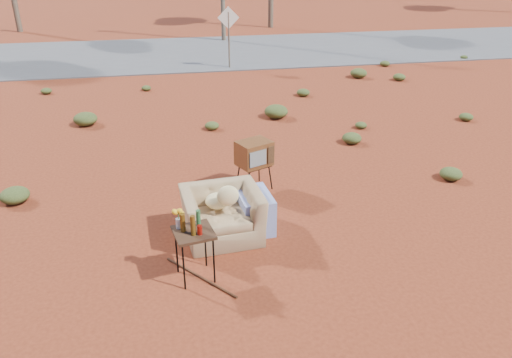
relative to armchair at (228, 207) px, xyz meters
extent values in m
plane|color=maroon|center=(0.11, -0.59, -0.50)|extent=(140.00, 140.00, 0.00)
cube|color=#565659|center=(0.11, 14.41, -0.48)|extent=(140.00, 7.00, 0.04)
imported|color=#9B7B54|center=(-0.10, -0.03, 0.04)|extent=(1.28, 0.89, 1.06)
ellipsoid|color=#DFCB88|center=(-0.16, 0.02, 0.12)|extent=(0.38, 0.38, 0.23)
ellipsoid|color=#DFCB88|center=(-0.03, -0.23, 0.32)|extent=(0.34, 0.17, 0.34)
cube|color=navy|center=(0.45, 0.13, -0.19)|extent=(0.57, 0.83, 0.62)
cube|color=black|center=(0.70, 1.54, -0.01)|extent=(0.65, 0.59, 0.03)
cylinder|color=black|center=(0.55, 1.27, -0.25)|extent=(0.03, 0.03, 0.48)
cylinder|color=black|center=(1.00, 1.47, -0.25)|extent=(0.03, 0.03, 0.48)
cylinder|color=black|center=(0.40, 1.61, -0.25)|extent=(0.03, 0.03, 0.48)
cylinder|color=black|center=(0.85, 1.81, -0.25)|extent=(0.03, 0.03, 0.48)
cube|color=brown|center=(0.70, 1.54, 0.23)|extent=(0.74, 0.67, 0.46)
cube|color=slate|center=(0.73, 1.28, 0.23)|extent=(0.34, 0.16, 0.29)
cube|color=#472D19|center=(0.99, 1.40, 0.23)|extent=(0.13, 0.07, 0.33)
cube|color=#352313|center=(-0.61, -1.04, 0.24)|extent=(0.61, 0.61, 0.04)
cylinder|color=black|center=(-0.78, -1.29, -0.13)|extent=(0.03, 0.03, 0.74)
cylinder|color=black|center=(-0.37, -1.21, -0.13)|extent=(0.03, 0.03, 0.74)
cylinder|color=black|center=(-0.86, -0.87, -0.13)|extent=(0.03, 0.03, 0.74)
cylinder|color=black|center=(-0.45, -0.80, -0.13)|extent=(0.03, 0.03, 0.74)
cylinder|color=#50330D|center=(-0.75, -1.01, 0.40)|extent=(0.07, 0.07, 0.27)
cylinder|color=#50330D|center=(-0.62, -1.13, 0.41)|extent=(0.07, 0.07, 0.29)
cylinder|color=#265A2E|center=(-0.53, -0.92, 0.39)|extent=(0.06, 0.06, 0.25)
cylinder|color=#AE170D|center=(-0.53, -1.13, 0.33)|extent=(0.07, 0.07, 0.14)
cylinder|color=silver|center=(-0.80, -0.92, 0.33)|extent=(0.08, 0.08, 0.15)
ellipsoid|color=gold|center=(-0.80, -0.92, 0.50)|extent=(0.17, 0.17, 0.13)
cylinder|color=#4B2614|center=(-0.56, -1.08, -0.48)|extent=(0.91, 1.10, 0.04)
cylinder|color=brown|center=(1.61, 11.41, 0.50)|extent=(0.06, 0.06, 2.00)
cube|color=silver|center=(1.61, 11.41, 1.30)|extent=(0.78, 0.04, 0.78)
ellipsoid|color=#485324|center=(4.61, 1.21, -0.37)|extent=(0.44, 0.44, 0.24)
ellipsoid|color=#485324|center=(-2.89, 5.91, -0.33)|extent=(0.60, 0.60, 0.33)
ellipsoid|color=#485324|center=(6.91, 4.41, -0.40)|extent=(0.36, 0.36, 0.20)
ellipsoid|color=#485324|center=(3.31, 7.41, -0.39)|extent=(0.40, 0.40, 0.22)
ellipsoid|color=#485324|center=(-1.39, 8.91, -0.41)|extent=(0.30, 0.30, 0.17)
camera|label=1|loc=(-0.85, -6.86, 3.82)|focal=35.00mm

